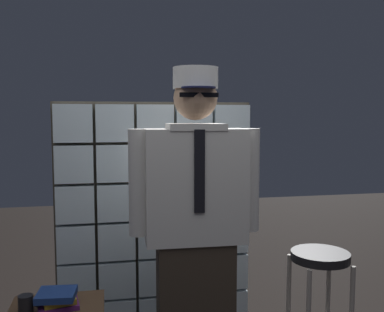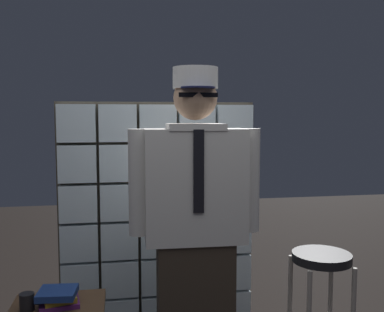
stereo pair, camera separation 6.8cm
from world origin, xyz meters
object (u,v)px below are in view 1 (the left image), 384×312
object	(u,v)px
standing_person	(195,228)
book_stack	(58,299)
bar_stool	(319,285)
coffee_mug	(26,304)

from	to	relation	value
standing_person	book_stack	bearing A→B (deg)	172.63
bar_stool	book_stack	xyz separation A→B (m)	(-1.50, 0.16, -0.02)
book_stack	coffee_mug	bearing A→B (deg)	-169.61
standing_person	coffee_mug	bearing A→B (deg)	176.03
coffee_mug	standing_person	bearing A→B (deg)	-5.75
coffee_mug	book_stack	bearing A→B (deg)	10.39
book_stack	coffee_mug	world-z (taller)	book_stack
bar_stool	standing_person	bearing A→B (deg)	176.79
bar_stool	coffee_mug	world-z (taller)	bar_stool
coffee_mug	bar_stool	bearing A→B (deg)	-4.62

